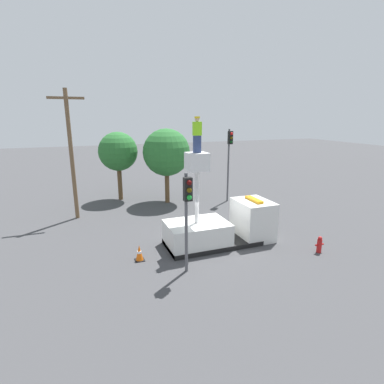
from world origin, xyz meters
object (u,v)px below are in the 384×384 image
traffic_cone_rear (139,253)px  tree_right_bg (118,152)px  traffic_light_across (229,151)px  utility_pole (71,151)px  worker (197,135)px  traffic_light_pole (187,204)px  tree_left_bg (166,153)px  bucket_truck (222,226)px  fire_hydrant (319,245)px

traffic_cone_rear → tree_right_bg: size_ratio=0.14×
traffic_cone_rear → traffic_light_across: bearing=41.2°
traffic_light_across → utility_pole: bearing=179.9°
tree_right_bg → worker: bearing=-77.0°
tree_right_bg → utility_pole: bearing=-133.0°
traffic_light_pole → traffic_cone_rear: traffic_light_pole is taller
traffic_light_across → tree_left_bg: bearing=162.1°
bucket_truck → traffic_cone_rear: size_ratio=7.58×
tree_right_bg → utility_pole: 5.07m
tree_left_bg → utility_pole: size_ratio=0.69×
worker → tree_right_bg: bearing=103.0°
worker → traffic_light_across: size_ratio=0.30×
bucket_truck → utility_pole: (-7.43, 7.25, 3.62)m
fire_hydrant → utility_pole: utility_pole is taller
fire_hydrant → utility_pole: (-11.57, 10.13, 4.15)m
tree_right_bg → bucket_truck: bearing=-69.9°
fire_hydrant → traffic_light_pole: bearing=176.2°
traffic_light_pole → utility_pole: (-4.56, 9.66, 1.37)m
utility_pole → fire_hydrant: bearing=-41.2°
worker → utility_pole: size_ratio=0.21×
fire_hydrant → traffic_cone_rear: (-8.80, 2.40, -0.05)m
fire_hydrant → traffic_cone_rear: 9.12m
worker → traffic_cone_rear: size_ratio=2.22×
traffic_light_pole → tree_right_bg: bearing=94.8°
traffic_light_pole → tree_left_bg: bearing=78.4°
bucket_truck → utility_pole: size_ratio=0.70×
traffic_light_pole → fire_hydrant: size_ratio=5.17×
fire_hydrant → tree_right_bg: size_ratio=0.16×
bucket_truck → traffic_light_across: size_ratio=1.03×
fire_hydrant → traffic_light_across: bearing=90.0°
traffic_light_across → tree_right_bg: size_ratio=1.04×
traffic_light_across → tree_left_bg: 4.95m
traffic_cone_rear → tree_left_bg: bearing=66.1°
traffic_light_pole → tree_left_bg: tree_left_bg is taller
tree_left_bg → tree_right_bg: 4.07m
bucket_truck → utility_pole: 11.00m
utility_pole → traffic_light_pole: bearing=-64.7°
traffic_light_across → utility_pole: utility_pole is taller
bucket_truck → worker: 5.19m
traffic_light_across → tree_right_bg: traffic_light_across is taller
traffic_light_across → fire_hydrant: traffic_light_across is taller
utility_pole → worker: bearing=-50.6°
traffic_light_across → tree_left_bg: (-4.71, 1.52, -0.08)m
traffic_cone_rear → utility_pole: (-2.78, 7.73, 4.20)m
bucket_truck → worker: worker is taller
tree_right_bg → traffic_light_pole: bearing=-85.2°
worker → traffic_light_pole: worker is taller
bucket_truck → tree_left_bg: (-0.57, 8.74, 3.07)m
worker → utility_pole: 9.48m
utility_pole → traffic_cone_rear: bearing=-70.2°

